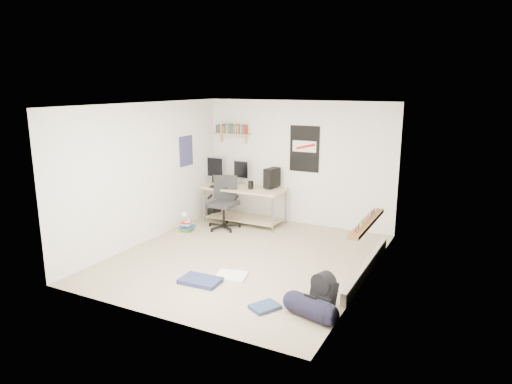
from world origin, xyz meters
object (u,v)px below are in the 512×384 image
at_px(backpack, 323,296).
at_px(duffel_bag, 310,307).
at_px(book_stack, 187,224).
at_px(desk, 244,206).
at_px(office_chair, 223,205).

bearing_deg(backpack, duffel_bag, -86.94).
bearing_deg(duffel_bag, book_stack, 162.95).
bearing_deg(desk, duffel_bag, -25.78).
distance_m(backpack, book_stack, 3.86).
height_order(backpack, duffel_bag, duffel_bag).
distance_m(office_chair, book_stack, 0.80).
bearing_deg(desk, book_stack, -100.57).
relative_size(duffel_bag, book_stack, 1.26).
bearing_deg(office_chair, duffel_bag, -62.28).
bearing_deg(duffel_bag, backpack, 88.71).
xyz_separation_m(backpack, duffel_bag, (-0.08, -0.26, -0.06)).
height_order(office_chair, book_stack, office_chair).
bearing_deg(book_stack, duffel_bag, -32.21).
bearing_deg(book_stack, desk, 55.18).
distance_m(duffel_bag, book_stack, 3.93).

